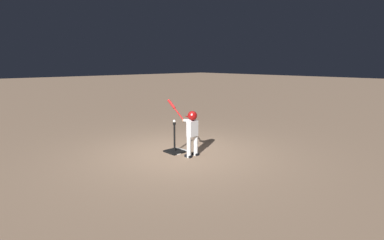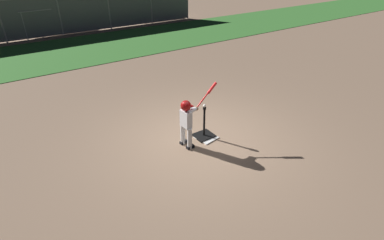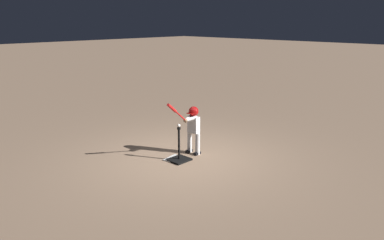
{
  "view_description": "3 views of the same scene",
  "coord_description": "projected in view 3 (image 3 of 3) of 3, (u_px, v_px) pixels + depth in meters",
  "views": [
    {
      "loc": [
        -5.59,
        4.75,
        2.26
      ],
      "look_at": [
        -0.21,
        -0.24,
        0.85
      ],
      "focal_mm": 28.0,
      "sensor_mm": 36.0,
      "label": 1
    },
    {
      "loc": [
        -3.53,
        -4.72,
        3.83
      ],
      "look_at": [
        -0.4,
        -0.21,
        0.74
      ],
      "focal_mm": 28.0,
      "sensor_mm": 36.0,
      "label": 2
    },
    {
      "loc": [
        5.58,
        5.69,
        3.05
      ],
      "look_at": [
        -0.21,
        0.13,
        0.89
      ],
      "focal_mm": 35.0,
      "sensor_mm": 36.0,
      "label": 3
    }
  ],
  "objects": [
    {
      "name": "batter_child",
      "position": [
        193.0,
        124.0,
        8.6
      ],
      "size": [
        0.98,
        0.36,
        1.34
      ],
      "color": "silver",
      "rests_on": "ground_plane"
    },
    {
      "name": "baseball",
      "position": [
        179.0,
        126.0,
        8.15
      ],
      "size": [
        0.07,
        0.07,
        0.07
      ],
      "primitive_type": "sphere",
      "color": "white",
      "rests_on": "batting_tee"
    },
    {
      "name": "ground_plane",
      "position": [
        182.0,
        158.0,
        8.48
      ],
      "size": [
        90.0,
        90.0,
        0.0
      ],
      "primitive_type": "plane",
      "color": "#93755B"
    },
    {
      "name": "home_plate",
      "position": [
        176.0,
        159.0,
        8.4
      ],
      "size": [
        0.5,
        0.5,
        0.02
      ],
      "primitive_type": "cube",
      "rotation": [
        0.0,
        0.0,
        0.16
      ],
      "color": "white",
      "rests_on": "ground_plane"
    },
    {
      "name": "batting_tee",
      "position": [
        179.0,
        156.0,
        8.33
      ],
      "size": [
        0.45,
        0.41,
        0.77
      ],
      "color": "black",
      "rests_on": "ground_plane"
    }
  ]
}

